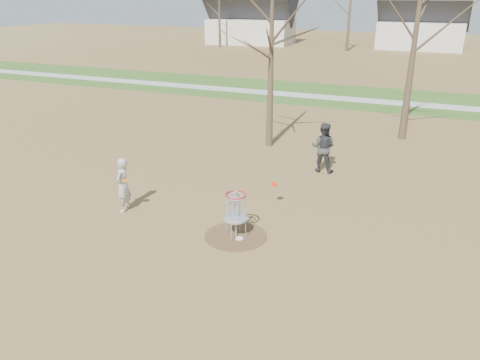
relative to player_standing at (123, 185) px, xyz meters
name	(u,v)px	position (x,y,z in m)	size (l,w,h in m)	color
ground	(236,236)	(3.95, -0.22, -0.87)	(160.00, 160.00, 0.00)	brown
green_band	(359,97)	(3.95, 20.78, -0.87)	(160.00, 8.00, 0.01)	#2D5119
footpath	(357,100)	(3.95, 19.78, -0.86)	(160.00, 1.50, 0.01)	#9E9E99
dirt_circle	(236,236)	(3.95, -0.22, -0.87)	(1.80, 1.80, 0.01)	#47331E
player_standing	(123,185)	(0.00, 0.00, 0.00)	(0.64, 0.42, 1.74)	#AFAFAF
player_throwing	(323,147)	(4.96, 5.92, 0.10)	(0.94, 0.73, 1.94)	#313236
disc_grounded	(239,238)	(4.11, -0.34, -0.85)	(0.22, 0.22, 0.02)	white
discs_in_play	(205,183)	(2.37, 1.01, 0.07)	(4.30, 2.43, 0.36)	red
disc_golf_basket	(236,207)	(3.95, -0.22, 0.04)	(0.64, 0.64, 1.35)	#9EA3AD
bare_trees	(413,7)	(5.73, 35.57, 4.47)	(52.62, 44.98, 9.00)	#382B1E
houses_row	(443,20)	(8.27, 52.34, 2.65)	(56.51, 10.01, 7.26)	silver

